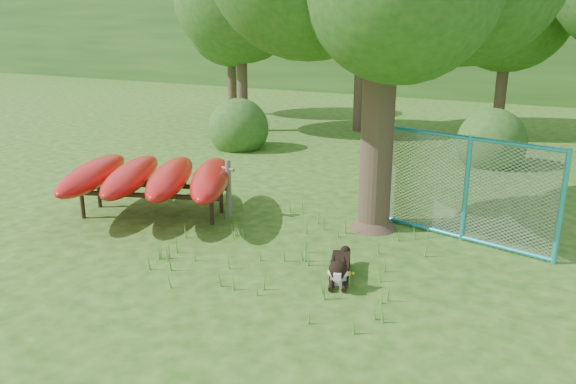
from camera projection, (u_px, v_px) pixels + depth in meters
The scene contains 11 objects.
ground at pixel (237, 275), 8.34m from camera, with size 80.00×80.00×0.00m, color #234E0F.
wooden_post at pixel (229, 187), 10.72m from camera, with size 0.31×0.12×1.13m.
kayak_rack at pixel (151, 177), 10.73m from camera, with size 4.18×3.75×1.02m.
husky_dog at pixel (340, 268), 8.12m from camera, with size 0.58×1.13×0.52m.
fence_section at pixel (466, 189), 9.44m from camera, with size 3.06×0.76×3.04m.
wildflower_clump at pixel (350, 275), 7.85m from camera, with size 0.12×0.12×0.26m.
bg_tree_c at pixel (510, 7), 17.36m from camera, with size 4.00×4.00×6.12m.
bg_tree_f at pixel (230, 21), 22.36m from camera, with size 3.60×3.60×5.55m.
shrub_left at pixel (239, 148), 16.96m from camera, with size 1.80×1.80×1.80m, color #26501A.
shrub_mid at pixel (489, 165), 14.95m from camera, with size 1.80×1.80×1.80m, color #26501A.
wooded_hillside at pixel (521, 36), 30.94m from camera, with size 80.00×12.00×6.00m, color #26501A.
Camera 1 is at (4.38, -6.31, 3.55)m, focal length 35.00 mm.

